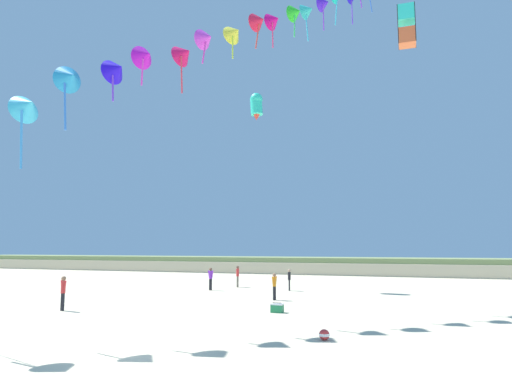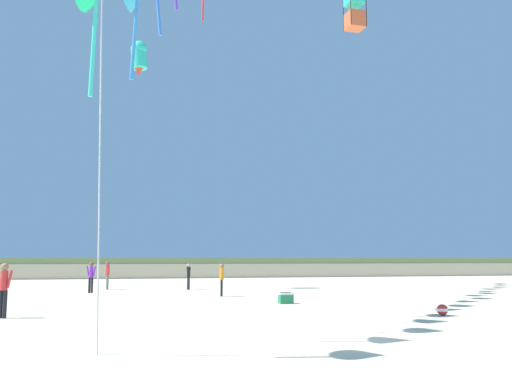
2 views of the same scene
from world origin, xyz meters
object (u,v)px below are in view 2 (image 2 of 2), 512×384
beach_ball (442,310)px  beach_cooler (286,298)px  person_near_right (91,275)px  person_far_left (108,273)px  person_near_left (222,277)px  person_far_right (4,286)px  large_kite_low_lead (139,57)px  person_mid_center (189,275)px  large_kite_mid_trail (355,9)px

beach_ball → beach_cooler: bearing=121.9°
person_near_right → person_far_left: bearing=76.3°
person_far_left → beach_ball: person_far_left is taller
person_far_left → person_near_right: bearing=-103.7°
beach_cooler → beach_ball: (3.56, -5.73, -0.03)m
person_near_right → person_near_left: bearing=-33.9°
person_far_right → beach_cooler: person_far_right is taller
large_kite_low_lead → beach_ball: size_ratio=6.36×
person_mid_center → person_far_left: size_ratio=0.92×
person_near_right → beach_cooler: (8.19, -9.22, -0.74)m
person_near_left → beach_ball: 11.94m
person_mid_center → person_far_left: 4.91m
person_near_right → person_mid_center: size_ratio=1.06×
person_far_left → person_far_right: 15.88m
person_far_right → large_kite_mid_trail: large_kite_mid_trail is taller
person_far_right → large_kite_mid_trail: size_ratio=0.69×
person_far_right → large_kite_low_lead: (4.23, 15.91, 13.76)m
person_mid_center → large_kite_low_lead: large_kite_low_lead is taller
large_kite_mid_trail → person_far_right: bearing=-149.9°
beach_cooler → person_near_right: bearing=131.6°
large_kite_mid_trail → person_near_right: bearing=168.5°
person_far_left → person_far_right: size_ratio=0.99×
person_near_left → person_far_right: (-8.34, -8.13, 0.06)m
large_kite_low_lead → beach_cooler: bearing=-65.1°
person_far_left → person_far_right: (-2.73, -15.65, 0.01)m
person_near_left → beach_cooler: size_ratio=2.75×
person_near_right → large_kite_low_lead: bearing=56.8°
person_mid_center → large_kite_mid_trail: size_ratio=0.63×
person_mid_center → beach_cooler: (2.70, -11.02, -0.68)m
person_mid_center → person_near_left: bearing=-81.5°
person_near_left → person_far_left: (-5.61, 7.52, 0.05)m
person_mid_center → person_far_right: 16.05m
person_far_right → person_mid_center: bearing=62.4°
large_kite_low_lead → large_kite_mid_trail: size_ratio=0.94×
person_near_right → person_mid_center: (5.49, 1.79, -0.06)m
beach_ball → person_mid_center: bearing=110.5°
person_far_left → person_mid_center: bearing=-16.8°
person_far_right → large_kite_low_lead: 21.46m
large_kite_low_lead → person_mid_center: bearing=-27.8°
person_near_right → beach_ball: (11.75, -14.95, -0.77)m
beach_cooler → person_mid_center: bearing=103.8°
person_far_left → person_far_right: bearing=-99.9°
large_kite_mid_trail → beach_ball: large_kite_mid_trail is taller
person_far_right → beach_cooler: (10.13, 3.21, -0.76)m
person_near_right → large_kite_mid_trail: (14.44, -2.93, 15.44)m
person_near_right → large_kite_mid_trail: size_ratio=0.67×
person_far_left → large_kite_low_lead: 13.85m
person_mid_center → large_kite_mid_trail: (8.96, -4.72, 15.50)m
person_mid_center → person_far_right: bearing=-117.6°
person_far_left → large_kite_low_lead: (1.50, 0.27, 13.77)m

